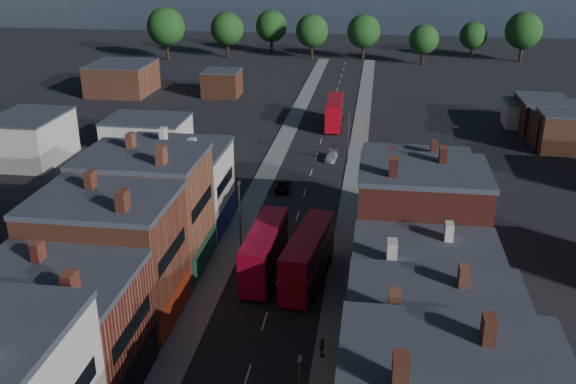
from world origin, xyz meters
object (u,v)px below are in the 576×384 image
(bus_1, at_px, (308,256))
(car_3, at_px, (331,157))
(bus_0, at_px, (265,250))
(ped_3, at_px, (322,347))
(bus_2, at_px, (334,112))
(car_2, at_px, (282,187))

(bus_1, bearing_deg, car_3, 98.45)
(bus_1, relative_size, car_3, 3.04)
(bus_0, bearing_deg, car_3, 86.33)
(bus_0, height_order, bus_1, bus_1)
(car_3, relative_size, ped_3, 2.34)
(bus_0, relative_size, ped_3, 6.83)
(bus_1, xyz_separation_m, bus_2, (-1.53, 57.20, -0.08))
(bus_2, relative_size, car_3, 2.90)
(ped_3, bearing_deg, car_2, 12.63)
(bus_2, bearing_deg, car_2, -99.29)
(car_2, xyz_separation_m, ped_3, (8.89, -36.92, 0.41))
(bus_2, relative_size, ped_3, 6.81)
(bus_1, height_order, car_3, bus_1)
(bus_0, bearing_deg, car_2, 96.52)
(bus_0, distance_m, bus_1, 4.65)
(bus_1, distance_m, ped_3, 13.05)
(bus_1, height_order, bus_2, bus_1)
(bus_1, distance_m, car_2, 25.18)
(ped_3, bearing_deg, bus_0, 27.43)
(car_2, height_order, ped_3, ped_3)
(car_2, bearing_deg, bus_0, -87.57)
(bus_1, distance_m, car_3, 38.21)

